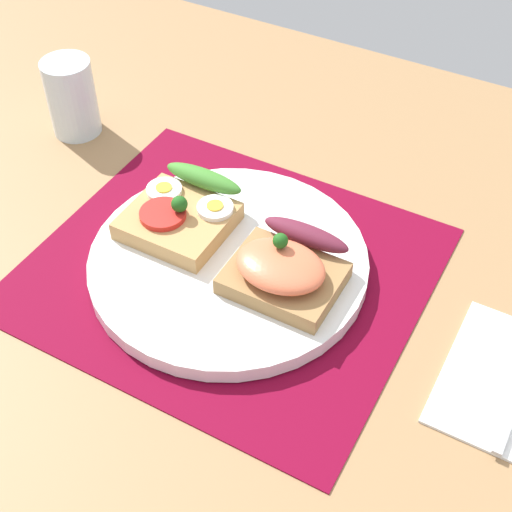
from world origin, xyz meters
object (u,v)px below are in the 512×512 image
sandwich_egg_tomato (182,213)px  drinking_glass (72,97)px  sandwich_salmon (285,268)px  plate (229,262)px

sandwich_egg_tomato → drinking_glass: 23.01cm
sandwich_salmon → sandwich_egg_tomato: bearing=170.2°
plate → sandwich_egg_tomato: bearing=164.0°
sandwich_salmon → drinking_glass: (-33.47, 11.50, 0.75)cm
plate → sandwich_egg_tomato: size_ratio=2.54×
plate → sandwich_salmon: bearing=-3.4°
sandwich_egg_tomato → sandwich_salmon: bearing=-9.8°
drinking_glass → sandwich_salmon: bearing=-19.0°
sandwich_salmon → drinking_glass: drinking_glass is taller
sandwich_egg_tomato → sandwich_salmon: 12.67cm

